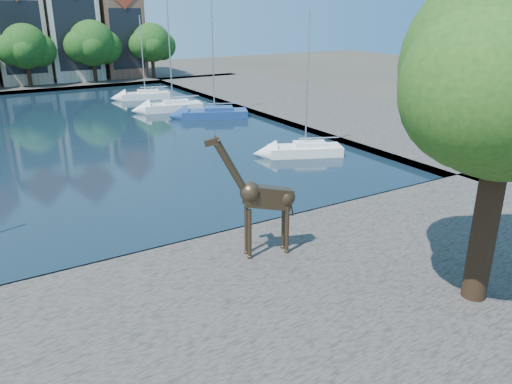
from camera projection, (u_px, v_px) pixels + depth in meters
ground at (166, 256)px, 20.60m from camera, size 160.00×160.00×0.00m
water_basin at (55, 136)px, 39.89m from camera, size 38.00×50.00×0.08m
near_quay at (251, 342)px, 14.88m from camera, size 50.00×14.00×0.50m
far_quay at (9, 84)px, 65.56m from camera, size 60.00×16.00×0.50m
right_quay at (307, 104)px, 51.90m from camera, size 14.00×52.00×0.50m
townhouse_east_inner at (16, 24)px, 63.94m from camera, size 5.94×9.18×15.79m
townhouse_east_mid at (68, 21)px, 66.95m from camera, size 6.43×9.18×16.65m
townhouse_east_end at (117, 27)px, 70.43m from camera, size 5.44×9.18×14.43m
far_tree_mid_east at (26, 48)px, 60.46m from camera, size 7.02×5.40×7.52m
far_tree_east at (93, 45)px, 64.29m from camera, size 7.54×5.80×7.84m
far_tree_far_east at (152, 44)px, 68.21m from camera, size 6.76×5.20×7.36m
giraffe_statue at (262, 197)px, 18.88m from camera, size 3.38×1.10×4.85m
sailboat_right_a at (305, 148)px, 34.27m from camera, size 5.28×3.62×9.48m
sailboat_right_b at (215, 111)px, 46.18m from camera, size 6.34×4.30×12.67m
sailboat_right_c at (173, 105)px, 49.27m from camera, size 5.94×2.96×10.47m
sailboat_right_d at (145, 94)px, 55.81m from camera, size 5.59×3.01×8.89m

